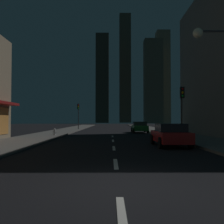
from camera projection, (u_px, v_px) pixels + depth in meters
The scene contains 14 objects.
ground_plane at pixel (112, 131), 38.22m from camera, with size 78.00×136.00×0.10m, color black.
sidewalk_right at pixel (157, 130), 38.27m from camera, with size 4.00×76.00×0.15m, color #605E59.
sidewalk_left at pixel (67, 130), 38.18m from camera, with size 4.00×76.00×0.15m, color #605E59.
lane_marking_center at pixel (114, 148), 14.64m from camera, with size 0.16×23.00×0.01m.
skyscraper_distant_tall at pixel (102, 78), 136.60m from camera, with size 7.16×5.46×49.29m, color #323025.
skyscraper_distant_mid at pixel (125, 68), 147.93m from camera, with size 6.75×6.03×65.01m, color #413D30.
skyscraper_distant_short at pixel (153, 81), 119.09m from camera, with size 8.64×6.36×40.44m, color #4F4B3B.
skyscraper_distant_slender at pixel (163, 77), 127.69m from camera, with size 6.67×6.77×47.52m, color #5D5845.
car_parked_near at pixel (170, 135), 15.72m from camera, with size 1.98×4.24×1.45m.
car_parked_far at pixel (140, 127), 32.26m from camera, with size 1.98×4.24×1.45m.
fire_hydrant_far_left at pixel (55, 132), 25.16m from camera, with size 0.42×0.30×0.65m.
traffic_light_near_right at pixel (182, 101), 19.65m from camera, with size 0.32×0.48×4.20m.
traffic_light_far_left at pixel (78, 111), 40.56m from camera, with size 0.32×0.48×4.20m.
street_lamp_right at pixel (212, 58), 13.51m from camera, with size 1.96×0.56×6.58m.
Camera 1 is at (-0.20, -6.30, 1.69)m, focal length 39.61 mm.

